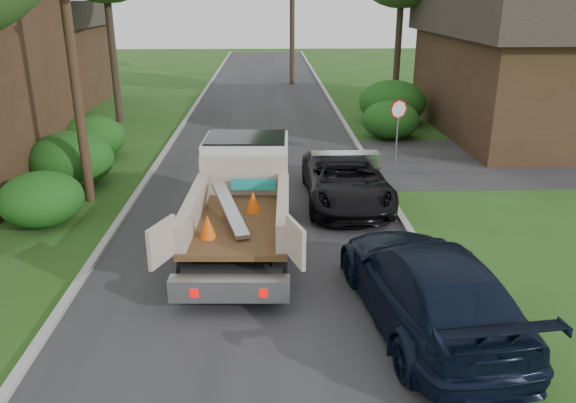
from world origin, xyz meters
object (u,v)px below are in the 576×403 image
(house_right, at_px, (544,65))
(flatbed_truck, at_px, (244,189))
(stop_sign, at_px, (398,118))
(navy_suv, at_px, (427,285))
(house_left_far, at_px, (32,53))
(utility_pole, at_px, (69,32))
(black_pickup, at_px, (346,180))

(house_right, height_order, flatbed_truck, house_right)
(house_right, bearing_deg, flatbed_truck, -138.29)
(stop_sign, xyz_separation_m, navy_suv, (-1.90, -11.50, -0.93))
(stop_sign, height_order, house_left_far, house_left_far)
(stop_sign, bearing_deg, house_right, 32.66)
(flatbed_truck, bearing_deg, stop_sign, 53.10)
(house_left_far, bearing_deg, navy_suv, -55.55)
(utility_pole, bearing_deg, black_pickup, -3.39)
(house_left_far, relative_size, flatbed_truck, 1.14)
(stop_sign, distance_m, house_right, 9.37)
(stop_sign, xyz_separation_m, flatbed_truck, (-5.64, -6.98, -0.43))
(utility_pole, xyz_separation_m, house_left_far, (-8.02, 17.02, -2.12))
(utility_pole, relative_size, flatbed_truck, 1.51)
(house_right, bearing_deg, utility_pole, -153.99)
(utility_pole, distance_m, black_pickup, 9.26)
(stop_sign, distance_m, house_left_far, 22.81)
(flatbed_truck, bearing_deg, utility_pole, 151.61)
(house_right, relative_size, navy_suv, 2.22)
(house_left_far, xyz_separation_m, navy_suv, (16.80, -24.50, -2.20))
(flatbed_truck, bearing_deg, navy_suv, -48.30)
(utility_pole, height_order, black_pickup, utility_pole)
(utility_pole, bearing_deg, flatbed_truck, -30.44)
(stop_sign, height_order, utility_pole, utility_pole)
(black_pickup, distance_m, navy_suv, 7.03)
(utility_pole, relative_size, navy_suv, 1.71)
(utility_pole, height_order, navy_suv, utility_pole)
(utility_pole, height_order, flatbed_truck, utility_pole)
(stop_sign, relative_size, utility_pole, 0.25)
(house_right, xyz_separation_m, flatbed_truck, (-13.44, -11.98, -1.82))
(house_left_far, distance_m, navy_suv, 29.79)
(black_pickup, xyz_separation_m, navy_suv, (0.67, -7.00, 0.10))
(stop_sign, xyz_separation_m, house_left_far, (-18.70, 13.00, 1.27))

